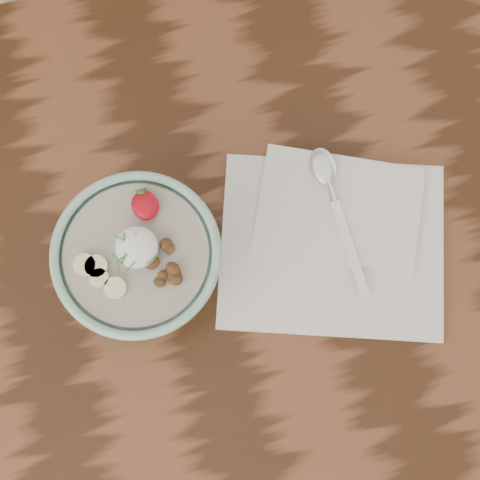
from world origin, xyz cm
name	(u,v)px	position (x,y,z in cm)	size (l,w,h in cm)	color
table	(198,288)	(0.00, 0.00, 65.70)	(160.00, 90.00, 75.00)	#331B0C
breakfast_bowl	(141,260)	(-5.41, 2.79, 81.62)	(19.69, 19.69, 12.92)	#8DBEA7
napkin	(333,238)	(18.75, 0.24, 75.74)	(34.50, 31.03, 1.76)	silver
spoon	(330,186)	(20.04, 6.77, 77.20)	(3.47, 20.21, 1.06)	silver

